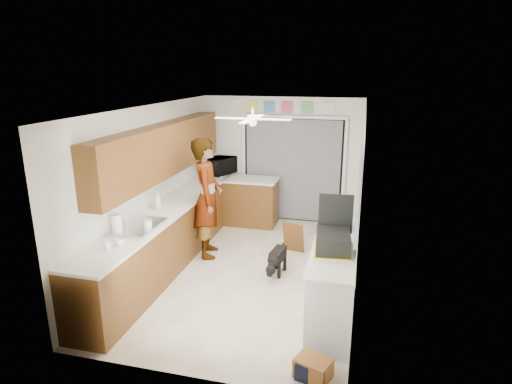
# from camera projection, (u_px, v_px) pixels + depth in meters

# --- Properties ---
(floor) EXTENTS (5.00, 5.00, 0.00)m
(floor) POSITION_uv_depth(u_px,v_px,m) (250.00, 269.00, 6.70)
(floor) COLOR beige
(floor) RESTS_ON ground
(ceiling) EXTENTS (5.00, 5.00, 0.00)m
(ceiling) POSITION_uv_depth(u_px,v_px,m) (249.00, 108.00, 6.01)
(ceiling) COLOR white
(ceiling) RESTS_ON ground
(wall_back) EXTENTS (3.20, 0.00, 3.20)m
(wall_back) POSITION_uv_depth(u_px,v_px,m) (281.00, 159.00, 8.68)
(wall_back) COLOR white
(wall_back) RESTS_ON ground
(wall_front) EXTENTS (3.20, 0.00, 3.20)m
(wall_front) POSITION_uv_depth(u_px,v_px,m) (181.00, 265.00, 4.03)
(wall_front) COLOR white
(wall_front) RESTS_ON ground
(wall_left) EXTENTS (0.00, 5.00, 5.00)m
(wall_left) POSITION_uv_depth(u_px,v_px,m) (151.00, 186.00, 6.73)
(wall_left) COLOR white
(wall_left) RESTS_ON ground
(wall_right) EXTENTS (0.00, 5.00, 5.00)m
(wall_right) POSITION_uv_depth(u_px,v_px,m) (360.00, 201.00, 5.98)
(wall_right) COLOR white
(wall_right) RESTS_ON ground
(left_base_cabinets) EXTENTS (0.60, 4.80, 0.90)m
(left_base_cabinets) POSITION_uv_depth(u_px,v_px,m) (172.00, 235.00, 6.88)
(left_base_cabinets) COLOR brown
(left_base_cabinets) RESTS_ON floor
(left_countertop) EXTENTS (0.62, 4.80, 0.04)m
(left_countertop) POSITION_uv_depth(u_px,v_px,m) (171.00, 207.00, 6.75)
(left_countertop) COLOR white
(left_countertop) RESTS_ON left_base_cabinets
(upper_cabinets) EXTENTS (0.32, 4.00, 0.80)m
(upper_cabinets) POSITION_uv_depth(u_px,v_px,m) (164.00, 150.00, 6.72)
(upper_cabinets) COLOR brown
(upper_cabinets) RESTS_ON wall_left
(sink_basin) EXTENTS (0.50, 0.76, 0.06)m
(sink_basin) POSITION_uv_depth(u_px,v_px,m) (139.00, 227.00, 5.81)
(sink_basin) COLOR silver
(sink_basin) RESTS_ON left_countertop
(faucet) EXTENTS (0.03, 0.03, 0.22)m
(faucet) POSITION_uv_depth(u_px,v_px,m) (126.00, 219.00, 5.82)
(faucet) COLOR silver
(faucet) RESTS_ON left_countertop
(peninsula_base) EXTENTS (1.00, 0.60, 0.90)m
(peninsula_base) POSITION_uv_depth(u_px,v_px,m) (251.00, 202.00, 8.56)
(peninsula_base) COLOR brown
(peninsula_base) RESTS_ON floor
(peninsula_top) EXTENTS (1.04, 0.64, 0.04)m
(peninsula_top) POSITION_uv_depth(u_px,v_px,m) (251.00, 180.00, 8.43)
(peninsula_top) COLOR white
(peninsula_top) RESTS_ON peninsula_base
(back_opening_recess) EXTENTS (2.00, 0.06, 2.10)m
(back_opening_recess) POSITION_uv_depth(u_px,v_px,m) (293.00, 170.00, 8.65)
(back_opening_recess) COLOR black
(back_opening_recess) RESTS_ON wall_back
(curtain_panel) EXTENTS (1.90, 0.03, 2.05)m
(curtain_panel) POSITION_uv_depth(u_px,v_px,m) (292.00, 170.00, 8.62)
(curtain_panel) COLOR gray
(curtain_panel) RESTS_ON wall_back
(door_trim_left) EXTENTS (0.06, 0.04, 2.10)m
(door_trim_left) POSITION_uv_depth(u_px,v_px,m) (244.00, 168.00, 8.86)
(door_trim_left) COLOR white
(door_trim_left) RESTS_ON wall_back
(door_trim_right) EXTENTS (0.06, 0.04, 2.10)m
(door_trim_right) POSITION_uv_depth(u_px,v_px,m) (344.00, 173.00, 8.39)
(door_trim_right) COLOR white
(door_trim_right) RESTS_ON wall_back
(door_trim_head) EXTENTS (2.10, 0.04, 0.06)m
(door_trim_head) POSITION_uv_depth(u_px,v_px,m) (294.00, 117.00, 8.33)
(door_trim_head) COLOR white
(door_trim_head) RESTS_ON wall_back
(header_frame_0) EXTENTS (0.22, 0.02, 0.22)m
(header_frame_0) POSITION_uv_depth(u_px,v_px,m) (252.00, 107.00, 8.50)
(header_frame_0) COLOR #DFEF4F
(header_frame_0) RESTS_ON wall_back
(header_frame_1) EXTENTS (0.22, 0.02, 0.22)m
(header_frame_1) POSITION_uv_depth(u_px,v_px,m) (269.00, 107.00, 8.42)
(header_frame_1) COLOR #487EC0
(header_frame_1) RESTS_ON wall_back
(header_frame_2) EXTENTS (0.22, 0.02, 0.22)m
(header_frame_2) POSITION_uv_depth(u_px,v_px,m) (287.00, 107.00, 8.34)
(header_frame_2) COLOR #D65076
(header_frame_2) RESTS_ON wall_back
(header_frame_3) EXTENTS (0.22, 0.02, 0.22)m
(header_frame_3) POSITION_uv_depth(u_px,v_px,m) (307.00, 108.00, 8.25)
(header_frame_3) COLOR #67AC62
(header_frame_3) RESTS_ON wall_back
(header_frame_4) EXTENTS (0.22, 0.02, 0.22)m
(header_frame_4) POSITION_uv_depth(u_px,v_px,m) (328.00, 108.00, 8.15)
(header_frame_4) COLOR silver
(header_frame_4) RESTS_ON wall_back
(route66_sign) EXTENTS (0.22, 0.02, 0.26)m
(route66_sign) POSITION_uv_depth(u_px,v_px,m) (235.00, 106.00, 8.59)
(route66_sign) COLOR silver
(route66_sign) RESTS_ON wall_back
(right_counter_base) EXTENTS (0.50, 1.40, 0.90)m
(right_counter_base) POSITION_uv_depth(u_px,v_px,m) (332.00, 291.00, 5.14)
(right_counter_base) COLOR white
(right_counter_base) RESTS_ON floor
(right_counter_top) EXTENTS (0.54, 1.44, 0.04)m
(right_counter_top) POSITION_uv_depth(u_px,v_px,m) (333.00, 255.00, 5.01)
(right_counter_top) COLOR white
(right_counter_top) RESTS_ON right_counter_base
(abstract_painting) EXTENTS (0.03, 1.15, 0.95)m
(abstract_painting) POSITION_uv_depth(u_px,v_px,m) (359.00, 192.00, 4.94)
(abstract_painting) COLOR #E654B5
(abstract_painting) RESTS_ON wall_right
(ceiling_fan) EXTENTS (1.14, 1.14, 0.24)m
(ceiling_fan) POSITION_uv_depth(u_px,v_px,m) (253.00, 119.00, 6.24)
(ceiling_fan) COLOR white
(ceiling_fan) RESTS_ON ceiling
(microwave) EXTENTS (0.62, 0.73, 0.34)m
(microwave) POSITION_uv_depth(u_px,v_px,m) (220.00, 166.00, 8.78)
(microwave) COLOR black
(microwave) RESTS_ON left_countertop
(soap_bottle) EXTENTS (0.14, 0.14, 0.28)m
(soap_bottle) POSITION_uv_depth(u_px,v_px,m) (158.00, 200.00, 6.60)
(soap_bottle) COLOR silver
(soap_bottle) RESTS_ON left_countertop
(cup) EXTENTS (0.13, 0.13, 0.09)m
(cup) POSITION_uv_depth(u_px,v_px,m) (120.00, 242.00, 5.23)
(cup) COLOR white
(cup) RESTS_ON left_countertop
(jar_a) EXTENTS (0.12, 0.12, 0.14)m
(jar_a) POSITION_uv_depth(u_px,v_px,m) (148.00, 225.00, 5.71)
(jar_a) COLOR silver
(jar_a) RESTS_ON left_countertop
(jar_b) EXTENTS (0.08, 0.08, 0.12)m
(jar_b) POSITION_uv_depth(u_px,v_px,m) (107.00, 245.00, 5.11)
(jar_b) COLOR silver
(jar_b) RESTS_ON left_countertop
(paper_towel_roll) EXTENTS (0.16, 0.16, 0.27)m
(paper_towel_roll) POSITION_uv_depth(u_px,v_px,m) (117.00, 224.00, 5.56)
(paper_towel_roll) COLOR white
(paper_towel_roll) RESTS_ON left_countertop
(suitcase) EXTENTS (0.44, 0.56, 0.23)m
(suitcase) POSITION_uv_depth(u_px,v_px,m) (333.00, 241.00, 5.07)
(suitcase) COLOR black
(suitcase) RESTS_ON right_counter_top
(suitcase_rim) EXTENTS (0.49, 0.62, 0.02)m
(suitcase_rim) POSITION_uv_depth(u_px,v_px,m) (332.00, 250.00, 5.10)
(suitcase_rim) COLOR yellow
(suitcase_rim) RESTS_ON suitcase
(suitcase_lid) EXTENTS (0.42, 0.07, 0.50)m
(suitcase_lid) POSITION_uv_depth(u_px,v_px,m) (336.00, 214.00, 5.27)
(suitcase_lid) COLOR black
(suitcase_lid) RESTS_ON suitcase
(cardboard_box) EXTENTS (0.42, 0.37, 0.22)m
(cardboard_box) POSITION_uv_depth(u_px,v_px,m) (313.00, 368.00, 4.33)
(cardboard_box) COLOR #B17237
(cardboard_box) RESTS_ON floor
(navy_crate) EXTENTS (0.36, 0.32, 0.19)m
(navy_crate) POSITION_uv_depth(u_px,v_px,m) (313.00, 369.00, 4.33)
(navy_crate) COLOR black
(navy_crate) RESTS_ON floor
(cabinet_door_panel) EXTENTS (0.38, 0.22, 0.53)m
(cabinet_door_panel) POSITION_uv_depth(u_px,v_px,m) (293.00, 237.00, 7.25)
(cabinet_door_panel) COLOR brown
(cabinet_door_panel) RESTS_ON floor
(man) EXTENTS (0.66, 0.83, 1.99)m
(man) POSITION_uv_depth(u_px,v_px,m) (207.00, 198.00, 6.97)
(man) COLOR white
(man) RESTS_ON floor
(dog) EXTENTS (0.32, 0.59, 0.44)m
(dog) POSITION_uv_depth(u_px,v_px,m) (278.00, 260.00, 6.51)
(dog) COLOR black
(dog) RESTS_ON floor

